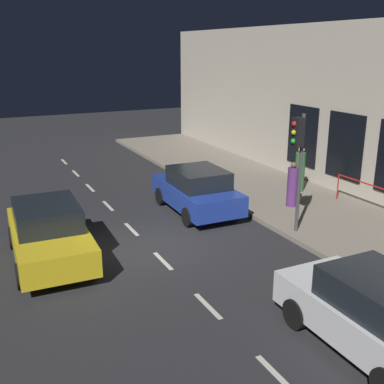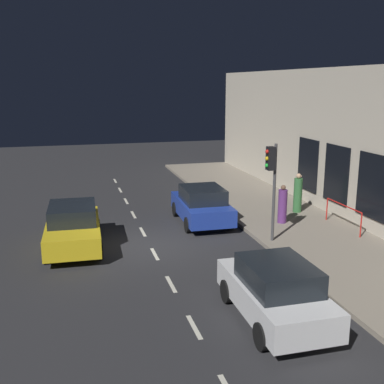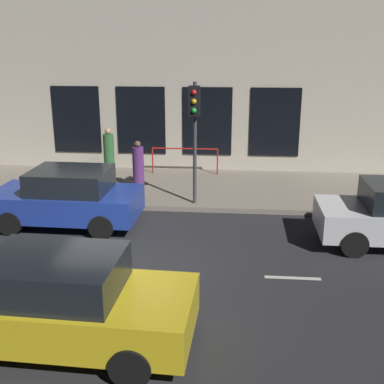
{
  "view_description": "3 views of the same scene",
  "coord_description": "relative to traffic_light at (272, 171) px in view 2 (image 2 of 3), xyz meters",
  "views": [
    {
      "loc": [
        -4.45,
        -11.78,
        5.57
      ],
      "look_at": [
        1.43,
        0.1,
        1.48
      ],
      "focal_mm": 43.67,
      "sensor_mm": 36.0,
      "label": 1
    },
    {
      "loc": [
        -2.79,
        -16.23,
        5.88
      ],
      "look_at": [
        1.87,
        0.86,
        1.71
      ],
      "focal_mm": 43.55,
      "sensor_mm": 36.0,
      "label": 2
    },
    {
      "loc": [
        -9.53,
        -2.28,
        4.84
      ],
      "look_at": [
        2.79,
        -1.18,
        1.0
      ],
      "focal_mm": 45.38,
      "sensor_mm": 36.0,
      "label": 3
    }
  ],
  "objects": [
    {
      "name": "ground_plane",
      "position": [
        -4.3,
        1.12,
        -2.8
      ],
      "size": [
        60.0,
        60.0,
        0.0
      ],
      "primitive_type": "plane",
      "color": "#28282B"
    },
    {
      "name": "parked_car_2",
      "position": [
        -1.63,
        3.33,
        -2.01
      ],
      "size": [
        2.05,
        3.99,
        1.58
      ],
      "rotation": [
        0.0,
        0.0,
        -0.02
      ],
      "color": "#1E389E",
      "rests_on": "ground"
    },
    {
      "name": "parked_car_0",
      "position": [
        -7.01,
        1.57,
        -2.01
      ],
      "size": [
        2.1,
        4.26,
        1.58
      ],
      "rotation": [
        0.0,
        0.0,
        3.1
      ],
      "color": "gold",
      "rests_on": "ground"
    },
    {
      "name": "lane_centre_line",
      "position": [
        -4.3,
        0.12,
        -2.8
      ],
      "size": [
        0.12,
        27.2,
        0.01
      ],
      "color": "beige",
      "rests_on": "ground"
    },
    {
      "name": "building_facade",
      "position": [
        4.5,
        1.12,
        0.46
      ],
      "size": [
        0.65,
        32.0,
        6.54
      ],
      "color": "beige",
      "rests_on": "ground"
    },
    {
      "name": "red_railing",
      "position": [
        3.51,
        0.65,
        -1.91
      ],
      "size": [
        0.05,
        2.46,
        0.97
      ],
      "color": "red",
      "rests_on": "sidewalk"
    },
    {
      "name": "parked_car_1",
      "position": [
        -2.23,
        -5.27,
        -2.01
      ],
      "size": [
        1.9,
        3.89,
        1.58
      ],
      "rotation": [
        0.0,
        0.0,
        -0.01
      ],
      "color": "silver",
      "rests_on": "ground"
    },
    {
      "name": "sidewalk",
      "position": [
        1.95,
        1.12,
        -2.73
      ],
      "size": [
        4.5,
        32.0,
        0.15
      ],
      "color": "gray",
      "rests_on": "ground"
    },
    {
      "name": "traffic_light",
      "position": [
        0.0,
        0.0,
        0.0
      ],
      "size": [
        0.45,
        0.32,
        3.62
      ],
      "color": "#424244",
      "rests_on": "sidewalk"
    },
    {
      "name": "pedestrian_1",
      "position": [
        1.49,
        1.99,
        -1.91
      ],
      "size": [
        0.37,
        0.37,
        1.61
      ],
      "rotation": [
        0.0,
        0.0,
        6.28
      ],
      "color": "#5B2D70",
      "rests_on": "sidewalk"
    },
    {
      "name": "pedestrian_0",
      "position": [
        2.9,
        3.33,
        -1.83
      ],
      "size": [
        0.51,
        0.51,
        1.78
      ],
      "rotation": [
        0.0,
        0.0,
        4.23
      ],
      "color": "#336B38",
      "rests_on": "sidewalk"
    }
  ]
}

